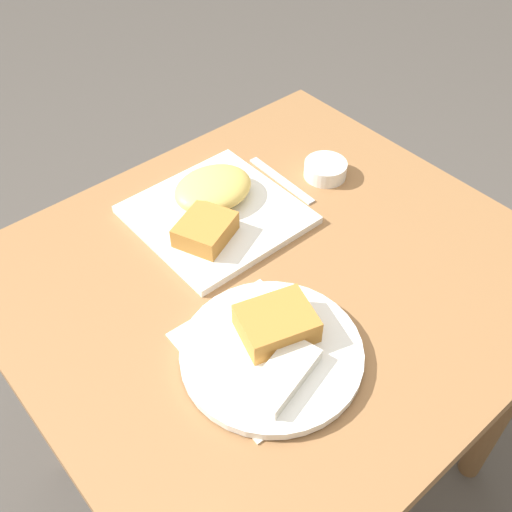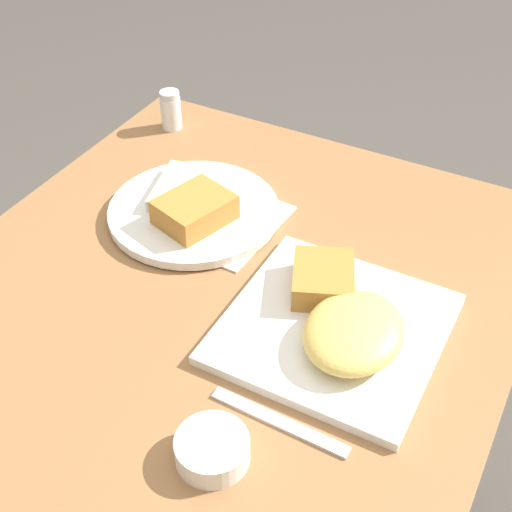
# 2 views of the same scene
# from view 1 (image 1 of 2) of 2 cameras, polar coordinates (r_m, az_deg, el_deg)

# --- Properties ---
(ground_plane) EXTENTS (8.00, 8.00, 0.00)m
(ground_plane) POSITION_cam_1_polar(r_m,az_deg,el_deg) (1.57, 1.28, -19.14)
(ground_plane) COLOR #4C4742
(dining_table) EXTENTS (0.85, 0.78, 0.70)m
(dining_table) POSITION_cam_1_polar(r_m,az_deg,el_deg) (1.05, 1.81, -4.89)
(dining_table) COLOR olive
(dining_table) RESTS_ON ground_plane
(menu_card) EXTENTS (0.19, 0.23, 0.00)m
(menu_card) POSITION_cam_1_polar(r_m,az_deg,el_deg) (0.88, 0.29, -9.19)
(menu_card) COLOR beige
(menu_card) RESTS_ON dining_table
(plate_square_near) EXTENTS (0.27, 0.27, 0.06)m
(plate_square_near) POSITION_cam_1_polar(r_m,az_deg,el_deg) (1.07, -4.04, 4.74)
(plate_square_near) COLOR white
(plate_square_near) RESTS_ON dining_table
(plate_oval_far) EXTENTS (0.26, 0.26, 0.05)m
(plate_oval_far) POSITION_cam_1_polar(r_m,az_deg,el_deg) (0.86, 1.70, -8.69)
(plate_oval_far) COLOR white
(plate_oval_far) RESTS_ON menu_card
(sauce_ramekin) EXTENTS (0.08, 0.08, 0.03)m
(sauce_ramekin) POSITION_cam_1_polar(r_m,az_deg,el_deg) (1.16, 6.63, 8.24)
(sauce_ramekin) COLOR white
(sauce_ramekin) RESTS_ON dining_table
(butter_knife) EXTENTS (0.02, 0.17, 0.00)m
(butter_knife) POSITION_cam_1_polar(r_m,az_deg,el_deg) (1.15, 2.42, 7.23)
(butter_knife) COLOR silver
(butter_knife) RESTS_ON dining_table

